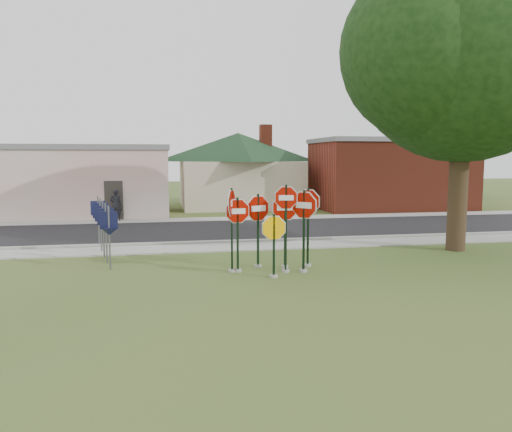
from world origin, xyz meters
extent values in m
plane|color=#385921|center=(0.00, 0.00, 0.00)|extent=(120.00, 120.00, 0.00)
cube|color=#96978E|center=(0.00, 5.50, 0.03)|extent=(60.00, 1.60, 0.06)
cube|color=black|center=(0.00, 10.00, 0.02)|extent=(60.00, 7.00, 0.04)
cube|color=#96978E|center=(0.00, 14.30, 0.03)|extent=(60.00, 1.60, 0.06)
cube|color=#96978E|center=(0.00, 6.50, 0.07)|extent=(60.00, 0.20, 0.14)
cylinder|color=gray|center=(0.30, 1.14, 0.04)|extent=(0.24, 0.24, 0.08)
cube|color=black|center=(0.30, 1.14, 1.34)|extent=(0.07, 0.06, 2.68)
cylinder|color=white|center=(0.30, 1.14, 2.28)|extent=(0.96, 0.17, 0.97)
cylinder|color=#970B01|center=(0.30, 1.14, 2.28)|extent=(0.89, 0.16, 0.90)
cube|color=white|center=(0.30, 1.14, 2.28)|extent=(0.44, 0.08, 0.16)
cylinder|color=gray|center=(-0.20, 0.54, 0.04)|extent=(0.24, 0.24, 0.08)
cube|color=black|center=(-0.20, 0.54, 0.93)|extent=(0.06, 0.05, 1.86)
cylinder|color=white|center=(-0.20, 0.54, 1.46)|extent=(1.00, 0.06, 1.00)
cylinder|color=#FFB600|center=(-0.20, 0.54, 1.46)|extent=(0.92, 0.07, 0.92)
cylinder|color=gray|center=(-1.13, 1.45, 0.04)|extent=(0.24, 0.24, 0.08)
cube|color=black|center=(-1.13, 1.45, 1.14)|extent=(0.07, 0.06, 2.29)
cylinder|color=white|center=(-1.13, 1.45, 1.87)|extent=(1.03, 0.13, 1.03)
cylinder|color=#970B01|center=(-1.13, 1.45, 1.87)|extent=(0.95, 0.13, 0.96)
cube|color=white|center=(-1.13, 1.45, 1.87)|extent=(0.47, 0.06, 0.16)
cylinder|color=gray|center=(0.85, 1.07, 0.04)|extent=(0.24, 0.24, 0.08)
cube|color=black|center=(0.85, 1.07, 1.26)|extent=(0.08, 0.08, 2.51)
cylinder|color=white|center=(0.85, 1.07, 2.06)|extent=(0.84, 0.81, 1.15)
cylinder|color=#970B01|center=(0.85, 1.07, 2.06)|extent=(0.78, 0.76, 1.07)
cube|color=white|center=(0.85, 1.07, 2.06)|extent=(0.39, 0.38, 0.18)
cylinder|color=gray|center=(0.42, 1.73, 0.04)|extent=(0.24, 0.24, 0.08)
cube|color=black|center=(0.42, 1.73, 1.19)|extent=(0.06, 0.06, 2.38)
cylinder|color=white|center=(0.42, 1.73, 1.93)|extent=(1.13, 0.12, 1.14)
cylinder|color=#970B01|center=(0.42, 1.73, 1.93)|extent=(1.05, 0.11, 1.05)
cube|color=white|center=(0.42, 1.73, 1.93)|extent=(0.52, 0.06, 0.18)
cylinder|color=gray|center=(-0.39, 1.99, 0.04)|extent=(0.24, 0.24, 0.08)
cube|color=black|center=(-0.39, 1.99, 1.17)|extent=(0.07, 0.07, 2.34)
cylinder|color=white|center=(-0.39, 1.99, 1.89)|extent=(1.06, 0.46, 1.14)
cylinder|color=#970B01|center=(-0.39, 1.99, 1.89)|extent=(0.98, 0.43, 1.06)
cube|color=white|center=(-0.39, 1.99, 1.89)|extent=(0.49, 0.22, 0.18)
cylinder|color=gray|center=(1.19, 1.80, 0.04)|extent=(0.24, 0.24, 0.08)
cube|color=black|center=(1.19, 1.80, 1.27)|extent=(0.08, 0.08, 2.53)
cylinder|color=white|center=(1.19, 1.80, 2.10)|extent=(0.83, 0.73, 1.09)
cylinder|color=#970B01|center=(1.19, 1.80, 2.10)|extent=(0.77, 0.68, 1.01)
cube|color=white|center=(1.19, 1.80, 2.10)|extent=(0.38, 0.34, 0.17)
cylinder|color=gray|center=(-1.30, 1.47, 0.04)|extent=(0.24, 0.24, 0.08)
cube|color=black|center=(-1.30, 1.47, 1.29)|extent=(0.07, 0.07, 2.57)
cylinder|color=white|center=(-1.30, 1.47, 2.12)|extent=(0.40, 1.07, 1.13)
cylinder|color=#970B01|center=(-1.30, 1.47, 2.12)|extent=(0.38, 0.99, 1.05)
cube|color=white|center=(-1.30, 1.47, 2.12)|extent=(0.19, 0.49, 0.18)
cube|color=#59595E|center=(-5.00, 2.50, 1.00)|extent=(0.05, 0.05, 2.00)
cube|color=black|center=(-5.00, 2.50, 1.55)|extent=(0.55, 0.13, 0.55)
cone|color=black|center=(-5.00, 2.50, 1.20)|extent=(0.65, 0.65, 0.25)
cube|color=#59595E|center=(-5.20, 3.50, 1.00)|extent=(0.05, 0.05, 2.00)
cube|color=black|center=(-5.20, 3.50, 1.55)|extent=(0.55, 0.09, 0.55)
cone|color=black|center=(-5.20, 3.50, 1.20)|extent=(0.62, 0.62, 0.25)
cube|color=#59595E|center=(-5.40, 4.50, 1.00)|extent=(0.05, 0.05, 2.00)
cube|color=black|center=(-5.40, 4.50, 1.55)|extent=(0.55, 0.05, 0.55)
cone|color=black|center=(-5.40, 4.50, 1.20)|extent=(0.58, 0.58, 0.25)
cube|color=#59595E|center=(-5.60, 5.50, 1.00)|extent=(0.05, 0.05, 2.00)
cube|color=black|center=(-5.60, 5.50, 1.55)|extent=(0.55, 0.05, 0.55)
cone|color=black|center=(-5.60, 5.50, 1.20)|extent=(0.58, 0.58, 0.25)
cube|color=#59595E|center=(-5.80, 6.50, 1.00)|extent=(0.05, 0.05, 2.00)
cube|color=black|center=(-5.80, 6.50, 1.55)|extent=(0.55, 0.09, 0.55)
cone|color=black|center=(-5.80, 6.50, 1.20)|extent=(0.62, 0.62, 0.25)
cube|color=silver|center=(-9.00, 18.00, 2.00)|extent=(12.00, 6.00, 4.00)
cube|color=slate|center=(-9.00, 18.00, 4.05)|extent=(12.20, 6.20, 0.30)
cube|color=#332D28|center=(-6.00, 15.02, 1.10)|extent=(1.00, 0.10, 2.20)
cube|color=#B9AC93|center=(2.00, 22.00, 1.60)|extent=(8.00, 8.00, 3.20)
pyramid|color=black|center=(2.00, 22.00, 5.20)|extent=(11.60, 11.60, 2.00)
cube|color=maroon|center=(4.00, 22.00, 5.00)|extent=(0.80, 0.80, 1.60)
cube|color=maroon|center=(12.00, 18.50, 2.25)|extent=(10.00, 6.00, 4.50)
cube|color=slate|center=(12.00, 18.50, 4.60)|extent=(10.20, 6.20, 0.30)
cube|color=white|center=(10.00, 15.55, 2.60)|extent=(2.00, 0.08, 0.90)
cylinder|color=#322316|center=(7.50, 3.50, 2.90)|extent=(0.70, 0.70, 5.80)
sphere|color=black|center=(7.50, 3.50, 7.46)|extent=(8.33, 8.33, 8.33)
cylinder|color=#322316|center=(22.00, 26.00, 2.00)|extent=(0.50, 0.50, 4.00)
sphere|color=black|center=(22.00, 26.00, 5.60)|extent=(5.60, 5.60, 5.60)
imported|color=black|center=(-5.85, 14.49, 0.92)|extent=(0.68, 0.49, 1.72)
camera|label=1|loc=(-3.34, -13.37, 3.50)|focal=35.00mm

